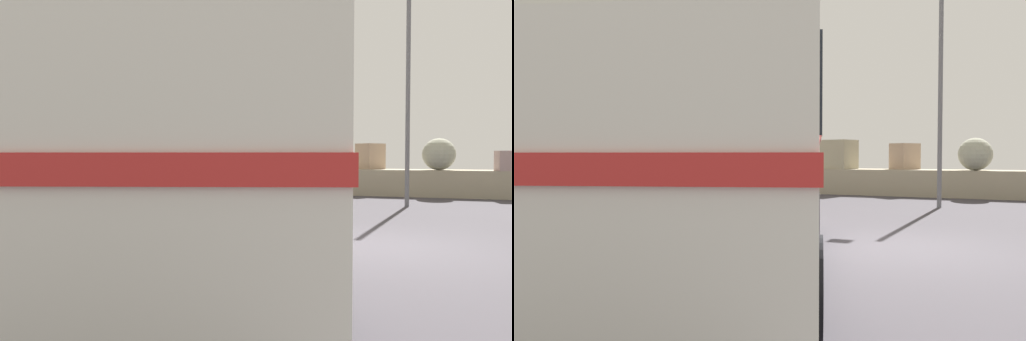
{
  "view_description": "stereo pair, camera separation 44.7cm",
  "coord_description": "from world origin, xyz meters",
  "views": [
    {
      "loc": [
        0.77,
        -9.07,
        1.71
      ],
      "look_at": [
        -1.59,
        -2.09,
        1.47
      ],
      "focal_mm": 33.5,
      "sensor_mm": 36.0,
      "label": 1
    },
    {
      "loc": [
        1.19,
        -8.91,
        1.71
      ],
      "look_at": [
        -1.59,
        -2.09,
        1.47
      ],
      "focal_mm": 33.5,
      "sensor_mm": 36.0,
      "label": 2
    }
  ],
  "objects": [
    {
      "name": "vintage_coach",
      "position": [
        -1.93,
        -2.58,
        2.05
      ],
      "size": [
        4.76,
        8.91,
        3.7
      ],
      "rotation": [
        0.0,
        0.0,
        0.29
      ],
      "color": "black",
      "rests_on": "ground"
    },
    {
      "name": "second_coach",
      "position": [
        -6.03,
        -1.31,
        2.05
      ],
      "size": [
        4.94,
        8.9,
        3.7
      ],
      "rotation": [
        0.0,
        0.0,
        0.31
      ],
      "color": "black",
      "rests_on": "ground"
    },
    {
      "name": "lamp_post",
      "position": [
        0.38,
        7.18,
        3.94
      ],
      "size": [
        1.01,
        0.58,
        7.05
      ],
      "color": "#5B5B60",
      "rests_on": "ground"
    },
    {
      "name": "breakwater",
      "position": [
        0.09,
        11.8,
        0.76
      ],
      "size": [
        31.36,
        2.12,
        2.46
      ],
      "color": "gray",
      "rests_on": "ground"
    },
    {
      "name": "ground",
      "position": [
        0.0,
        0.0,
        0.01
      ],
      "size": [
        32.0,
        26.0,
        0.02
      ],
      "color": "#3B383D"
    }
  ]
}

